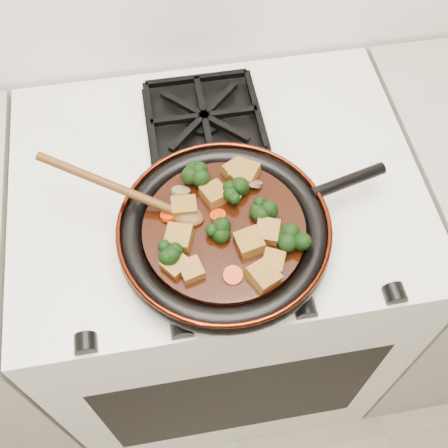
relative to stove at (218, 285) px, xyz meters
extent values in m
cube|color=silver|center=(0.00, 0.00, 0.00)|extent=(0.76, 0.60, 0.90)
cylinder|color=black|center=(-0.01, -0.14, 0.48)|extent=(0.33, 0.33, 0.01)
torus|color=black|center=(-0.01, -0.14, 0.49)|extent=(0.36, 0.36, 0.04)
torus|color=#441509|center=(-0.01, -0.14, 0.51)|extent=(0.35, 0.35, 0.01)
cylinder|color=black|center=(0.22, -0.08, 0.51)|extent=(0.14, 0.06, 0.02)
cylinder|color=black|center=(-0.01, -0.14, 0.50)|extent=(0.27, 0.27, 0.02)
cube|color=brown|center=(-0.07, -0.10, 0.52)|extent=(0.04, 0.04, 0.03)
cube|color=brown|center=(-0.07, -0.21, 0.52)|extent=(0.04, 0.04, 0.02)
cube|color=brown|center=(0.03, -0.04, 0.52)|extent=(0.05, 0.05, 0.03)
cube|color=brown|center=(-0.01, -0.08, 0.52)|extent=(0.05, 0.05, 0.03)
cube|color=brown|center=(0.04, -0.24, 0.52)|extent=(0.06, 0.06, 0.03)
cube|color=brown|center=(0.03, -0.18, 0.52)|extent=(0.05, 0.05, 0.03)
cube|color=brown|center=(-0.09, -0.20, 0.52)|extent=(0.05, 0.05, 0.02)
cube|color=brown|center=(-0.08, -0.15, 0.52)|extent=(0.05, 0.05, 0.03)
cube|color=brown|center=(0.04, -0.04, 0.52)|extent=(0.06, 0.06, 0.03)
cube|color=brown|center=(0.06, -0.16, 0.52)|extent=(0.05, 0.05, 0.03)
cube|color=brown|center=(0.06, -0.22, 0.52)|extent=(0.05, 0.05, 0.02)
cylinder|color=red|center=(-0.10, -0.10, 0.51)|extent=(0.03, 0.03, 0.02)
cylinder|color=red|center=(-0.01, -0.23, 0.51)|extent=(0.03, 0.03, 0.02)
cylinder|color=red|center=(-0.01, -0.12, 0.51)|extent=(0.03, 0.03, 0.01)
cylinder|color=red|center=(0.05, -0.16, 0.51)|extent=(0.03, 0.03, 0.02)
cylinder|color=red|center=(-0.07, -0.21, 0.51)|extent=(0.03, 0.03, 0.01)
cylinder|color=red|center=(0.04, -0.24, 0.51)|extent=(0.03, 0.03, 0.01)
cylinder|color=brown|center=(0.06, -0.06, 0.52)|extent=(0.04, 0.04, 0.03)
cylinder|color=brown|center=(-0.10, -0.18, 0.52)|extent=(0.04, 0.04, 0.02)
cylinder|color=brown|center=(-0.07, -0.06, 0.52)|extent=(0.04, 0.04, 0.02)
ellipsoid|color=#4F2D10|center=(-0.06, -0.11, 0.51)|extent=(0.07, 0.06, 0.02)
cylinder|color=#4F2D10|center=(-0.18, -0.06, 0.55)|extent=(0.02, 0.02, 0.26)
camera|label=1|loc=(-0.09, -0.61, 1.29)|focal=45.00mm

